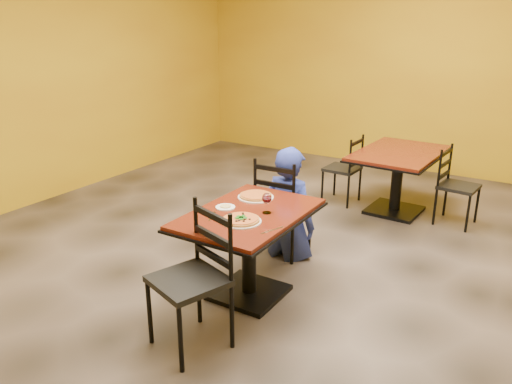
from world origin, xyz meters
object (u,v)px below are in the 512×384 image
Objects in this scene: pizza_main at (241,219)px; pizza_far at (256,195)px; chair_main_near at (189,281)px; plate_far at (256,197)px; table_second at (398,167)px; wine_glass at (267,202)px; plate_main at (241,221)px; chair_second_right at (459,187)px; chair_second_left at (342,169)px; table_main at (249,234)px; diner at (289,202)px; chair_main_far at (283,205)px; side_plate at (225,207)px.

pizza_far is at bearing 110.25° from pizza_main.
chair_main_near reaches higher than plate_far.
wine_glass is at bearing -97.32° from table_second.
plate_far is (-0.19, 0.52, 0.00)m from plate_main.
chair_second_right is at bearing 90.36° from chair_main_near.
chair_second_left is at bearing 92.81° from plate_far.
chair_main_near is (-0.43, -3.35, -0.05)m from table_second.
table_main is 2.80m from chair_second_right.
pizza_main is at bearing 105.10° from chair_main_near.
plate_far is at bearing 135.38° from wine_glass.
chair_second_left is 2.55m from wine_glass.
diner reaches higher than table_main.
diner is at bearing 112.85° from chair_main_near.
table_second is 1.37× the size of chair_main_far.
plate_far is 1.11× the size of pizza_far.
chair_second_left is (-0.26, 3.35, -0.08)m from chair_main_near.
pizza_main is at bearing 99.74° from chair_main_far.
pizza_main is (0.30, -2.76, 0.34)m from chair_second_left.
side_plate is at bearing -174.41° from table_main.
plate_far is (-0.58, -2.23, 0.19)m from table_second.
plate_main is 0.28m from wine_glass.
diner is at bearing 149.29° from chair_second_right.
pizza_main is at bearing 164.34° from chair_second_right.
plate_main is at bearing 105.10° from chair_main_near.
table_second is 2.79m from plate_main.
table_second is 2.53m from wine_glass.
table_second is 2.66m from side_plate.
chair_main_far is 3.18× the size of plate_main.
chair_second_left is 2.79m from plate_main.
pizza_main is at bearing 104.99° from diner.
diner is 6.81× the size of side_plate.
table_second is at bearing 82.68° from wine_glass.
side_plate is 0.36m from wine_glass.
diner is (-0.09, 0.88, -0.01)m from table_main.
pizza_main is at bearing -33.83° from side_plate.
table_main is at bearing 161.61° from chair_second_right.
chair_main_far reaches higher than plate_main.
chair_second_right is 2.93m from side_plate.
chair_second_right is 2.72m from wine_glass.
diner is at bearing 86.20° from pizza_far.
chair_second_right is 2.98m from pizza_main.
chair_main_near is at bearing 94.30° from chair_main_far.
chair_main_near is 3.29× the size of plate_far.
pizza_far is (0.11, -2.23, 0.34)m from chair_second_left.
table_second is 0.70m from chair_second_right.
side_plate is at bearing -103.55° from plate_far.
pizza_far reaches higher than plate_main.
table_main is 4.33× the size of pizza_main.
pizza_main is at bearing -69.75° from plate_far.
chair_second_left reaches higher than plate_main.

